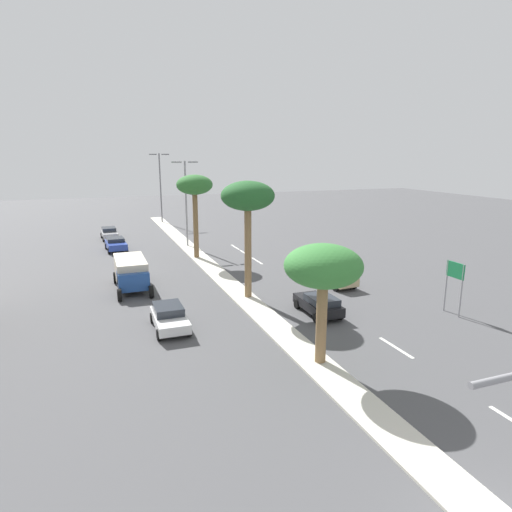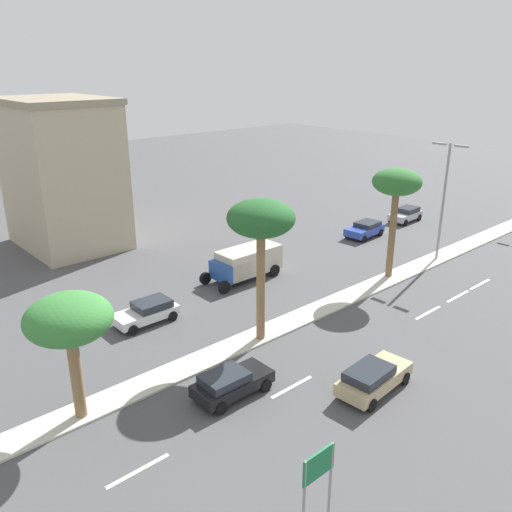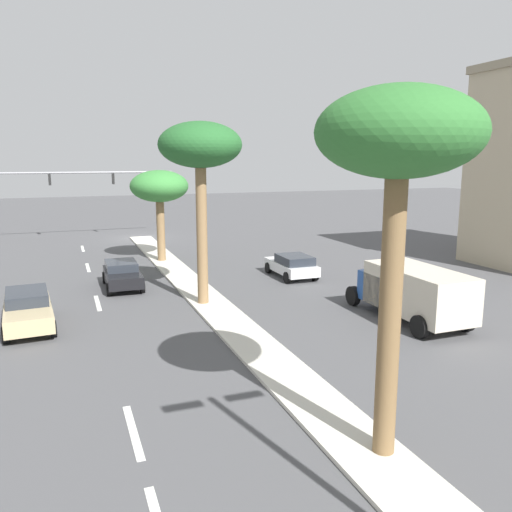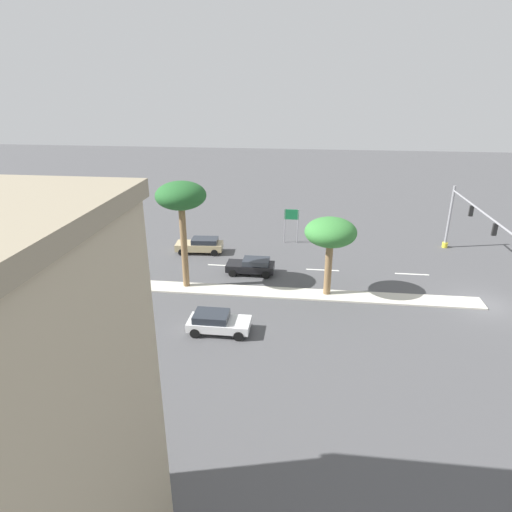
{
  "view_description": "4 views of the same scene",
  "coord_description": "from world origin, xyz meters",
  "px_view_note": "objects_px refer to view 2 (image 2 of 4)",
  "views": [
    {
      "loc": [
        -9.85,
        -6.56,
        10.16
      ],
      "look_at": [
        1.91,
        24.85,
        2.42
      ],
      "focal_mm": 31.07,
      "sensor_mm": 36.0,
      "label": 1
    },
    {
      "loc": [
        20.59,
        3.78,
        15.25
      ],
      "look_at": [
        -3.6,
        25.37,
        3.35
      ],
      "focal_mm": 37.24,
      "sensor_mm": 36.0,
      "label": 2
    },
    {
      "loc": [
        6.26,
        44.84,
        6.74
      ],
      "look_at": [
        -2.96,
        20.56,
        1.82
      ],
      "focal_mm": 36.02,
      "sensor_mm": 36.0,
      "label": 3
    },
    {
      "loc": [
        -29.79,
        13.13,
        14.9
      ],
      "look_at": [
        0.5,
        16.73,
        2.81
      ],
      "focal_mm": 30.46,
      "sensor_mm": 36.0,
      "label": 4
    }
  ],
  "objects_px": {
    "sedan_blue_trailing": "(365,229)",
    "directional_road_sign": "(318,476)",
    "sedan_black_inboard": "(231,383)",
    "box_truck": "(244,263)",
    "sedan_white_far": "(147,311)",
    "sedan_tan_center": "(373,377)",
    "street_lamp_inboard": "(444,192)",
    "palm_tree_far": "(69,321)",
    "commercial_building": "(63,174)",
    "palm_tree_outboard": "(397,185)",
    "sedan_silver_mid": "(406,214)",
    "palm_tree_front": "(261,222)"
  },
  "relations": [
    {
      "from": "palm_tree_front",
      "to": "box_truck",
      "type": "xyz_separation_m",
      "value": [
        -7.65,
        5.3,
        -5.88
      ]
    },
    {
      "from": "sedan_white_far",
      "to": "box_truck",
      "type": "height_order",
      "value": "box_truck"
    },
    {
      "from": "sedan_tan_center",
      "to": "sedan_white_far",
      "type": "bearing_deg",
      "value": -162.34
    },
    {
      "from": "sedan_blue_trailing",
      "to": "directional_road_sign",
      "type": "bearing_deg",
      "value": -55.44
    },
    {
      "from": "directional_road_sign",
      "to": "box_truck",
      "type": "relative_size",
      "value": 0.56
    },
    {
      "from": "sedan_black_inboard",
      "to": "sedan_white_far",
      "type": "xyz_separation_m",
      "value": [
        -9.45,
        1.03,
        -0.0
      ]
    },
    {
      "from": "commercial_building",
      "to": "sedan_white_far",
      "type": "bearing_deg",
      "value": -8.98
    },
    {
      "from": "palm_tree_far",
      "to": "sedan_tan_center",
      "type": "relative_size",
      "value": 1.32
    },
    {
      "from": "street_lamp_inboard",
      "to": "commercial_building",
      "type": "bearing_deg",
      "value": -139.01
    },
    {
      "from": "street_lamp_inboard",
      "to": "sedan_black_inboard",
      "type": "relative_size",
      "value": 2.34
    },
    {
      "from": "commercial_building",
      "to": "sedan_tan_center",
      "type": "xyz_separation_m",
      "value": [
        31.48,
        1.59,
        -5.52
      ]
    },
    {
      "from": "sedan_tan_center",
      "to": "sedan_silver_mid",
      "type": "bearing_deg",
      "value": 120.51
    },
    {
      "from": "sedan_tan_center",
      "to": "commercial_building",
      "type": "bearing_deg",
      "value": -177.1
    },
    {
      "from": "street_lamp_inboard",
      "to": "box_truck",
      "type": "bearing_deg",
      "value": -117.22
    },
    {
      "from": "sedan_tan_center",
      "to": "palm_tree_front",
      "type": "bearing_deg",
      "value": -175.17
    },
    {
      "from": "commercial_building",
      "to": "sedan_blue_trailing",
      "type": "xyz_separation_m",
      "value": [
        16.06,
        21.18,
        -5.55
      ]
    },
    {
      "from": "sedan_white_far",
      "to": "box_truck",
      "type": "relative_size",
      "value": 0.65
    },
    {
      "from": "directional_road_sign",
      "to": "palm_tree_front",
      "type": "relative_size",
      "value": 0.42
    },
    {
      "from": "commercial_building",
      "to": "palm_tree_outboard",
      "type": "height_order",
      "value": "commercial_building"
    },
    {
      "from": "commercial_building",
      "to": "sedan_tan_center",
      "type": "relative_size",
      "value": 2.79
    },
    {
      "from": "sedan_silver_mid",
      "to": "street_lamp_inboard",
      "type": "bearing_deg",
      "value": -43.9
    },
    {
      "from": "sedan_silver_mid",
      "to": "box_truck",
      "type": "relative_size",
      "value": 0.64
    },
    {
      "from": "sedan_white_far",
      "to": "sedan_tan_center",
      "type": "height_order",
      "value": "sedan_tan_center"
    },
    {
      "from": "box_truck",
      "to": "palm_tree_outboard",
      "type": "bearing_deg",
      "value": 49.64
    },
    {
      "from": "directional_road_sign",
      "to": "palm_tree_outboard",
      "type": "height_order",
      "value": "palm_tree_outboard"
    },
    {
      "from": "palm_tree_far",
      "to": "sedan_silver_mid",
      "type": "distance_m",
      "value": 39.42
    },
    {
      "from": "sedan_white_far",
      "to": "sedan_tan_center",
      "type": "bearing_deg",
      "value": 17.66
    },
    {
      "from": "directional_road_sign",
      "to": "box_truck",
      "type": "xyz_separation_m",
      "value": [
        -18.96,
        13.02,
        -1.22
      ]
    },
    {
      "from": "commercial_building",
      "to": "directional_road_sign",
      "type": "bearing_deg",
      "value": -10.83
    },
    {
      "from": "sedan_blue_trailing",
      "to": "sedan_silver_mid",
      "type": "bearing_deg",
      "value": 92.78
    },
    {
      "from": "commercial_building",
      "to": "palm_tree_outboard",
      "type": "bearing_deg",
      "value": 31.86
    },
    {
      "from": "palm_tree_outboard",
      "to": "box_truck",
      "type": "relative_size",
      "value": 1.33
    },
    {
      "from": "palm_tree_front",
      "to": "palm_tree_outboard",
      "type": "xyz_separation_m",
      "value": [
        -0.64,
        13.55,
        -0.12
      ]
    },
    {
      "from": "directional_road_sign",
      "to": "palm_tree_outboard",
      "type": "xyz_separation_m",
      "value": [
        -11.95,
        21.27,
        4.54
      ]
    },
    {
      "from": "palm_tree_front",
      "to": "box_truck",
      "type": "height_order",
      "value": "palm_tree_front"
    },
    {
      "from": "palm_tree_outboard",
      "to": "box_truck",
      "type": "distance_m",
      "value": 12.26
    },
    {
      "from": "commercial_building",
      "to": "street_lamp_inboard",
      "type": "distance_m",
      "value": 31.46
    },
    {
      "from": "commercial_building",
      "to": "palm_tree_front",
      "type": "distance_m",
      "value": 24.04
    },
    {
      "from": "sedan_white_far",
      "to": "sedan_tan_center",
      "type": "relative_size",
      "value": 0.89
    },
    {
      "from": "sedan_black_inboard",
      "to": "sedan_white_far",
      "type": "relative_size",
      "value": 1.0
    },
    {
      "from": "sedan_black_inboard",
      "to": "box_truck",
      "type": "xyz_separation_m",
      "value": [
        -10.8,
        10.09,
        0.55
      ]
    },
    {
      "from": "directional_road_sign",
      "to": "sedan_white_far",
      "type": "xyz_separation_m",
      "value": [
        -17.61,
        3.96,
        -1.77
      ]
    },
    {
      "from": "sedan_silver_mid",
      "to": "sedan_blue_trailing",
      "type": "bearing_deg",
      "value": -87.22
    },
    {
      "from": "commercial_building",
      "to": "sedan_tan_center",
      "type": "bearing_deg",
      "value": 2.9
    },
    {
      "from": "directional_road_sign",
      "to": "street_lamp_inboard",
      "type": "bearing_deg",
      "value": 112.9
    },
    {
      "from": "sedan_tan_center",
      "to": "box_truck",
      "type": "relative_size",
      "value": 0.73
    },
    {
      "from": "sedan_white_far",
      "to": "sedan_tan_center",
      "type": "distance_m",
      "value": 14.47
    },
    {
      "from": "directional_road_sign",
      "to": "sedan_black_inboard",
      "type": "xyz_separation_m",
      "value": [
        -8.16,
        2.93,
        -1.77
      ]
    },
    {
      "from": "directional_road_sign",
      "to": "palm_tree_far",
      "type": "xyz_separation_m",
      "value": [
        -11.4,
        -3.22,
        2.41
      ]
    },
    {
      "from": "street_lamp_inboard",
      "to": "box_truck",
      "type": "distance_m",
      "value": 16.73
    }
  ]
}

